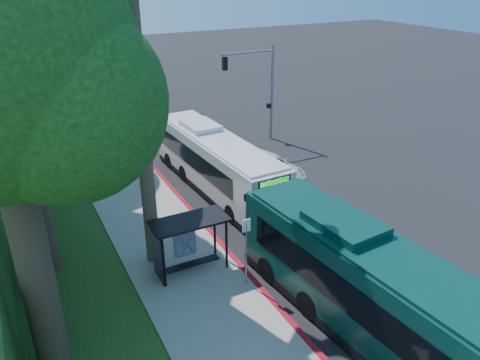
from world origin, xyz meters
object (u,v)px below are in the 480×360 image
bus_shelter (183,235)px  teal_bus (382,296)px  pickup (271,167)px  white_bus (216,162)px

bus_shelter → teal_bus: (4.52, -6.94, 0.11)m
bus_shelter → pickup: 10.77m
bus_shelter → teal_bus: 8.28m
bus_shelter → pickup: size_ratio=0.64×
white_bus → pickup: white_bus is taller
pickup → white_bus: bearing=169.4°
teal_bus → pickup: 14.22m
bus_shelter → white_bus: (4.65, 6.80, -0.07)m
white_bus → pickup: size_ratio=2.41×
teal_bus → pickup: (3.84, 13.64, -1.22)m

